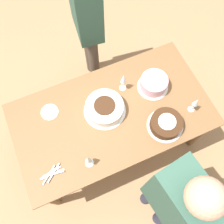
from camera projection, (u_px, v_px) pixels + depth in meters
ground_plane at (112, 139)px, 2.82m from camera, size 12.00×12.00×0.00m
dining_table at (112, 118)px, 2.24m from camera, size 1.71×0.93×0.73m
cake_center_white at (105, 108)px, 2.11m from camera, size 0.36×0.36×0.11m
cake_front_chocolate at (166, 124)px, 2.07m from camera, size 0.31×0.31×0.10m
cake_back_decorated at (154, 83)px, 2.20m from camera, size 0.28×0.28×0.12m
wine_glass_near at (123, 79)px, 2.11m from camera, size 0.06×0.06×0.22m
wine_glass_far at (196, 103)px, 2.04m from camera, size 0.06×0.06×0.20m
wine_glass_extra at (88, 160)px, 1.87m from camera, size 0.07×0.07×0.19m
dessert_plate_left at (50, 112)px, 2.15m from camera, size 0.15×0.15×0.01m
fork_pile at (52, 173)px, 1.95m from camera, size 0.20×0.12×0.02m
person_cutting at (175, 204)px, 1.60m from camera, size 0.28×0.43×1.69m
person_watching at (86, 12)px, 2.18m from camera, size 0.26×0.42×1.73m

